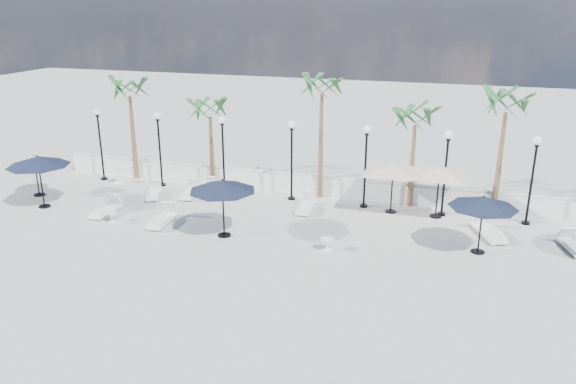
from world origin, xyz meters
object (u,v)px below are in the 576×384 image
(lounger_7, at_px, (573,245))
(parasol_cream_sq_a, at_px, (393,165))
(lounger_2, at_px, (106,209))
(lounger_4, at_px, (162,219))
(parasol_cream_sq_b, at_px, (440,167))
(lounger_1, at_px, (208,188))
(parasol_cream_small, at_px, (34,160))
(lounger_3, at_px, (190,192))
(parasol_navy_mid, at_px, (222,186))
(lounger_5, at_px, (306,206))
(parasol_navy_left, at_px, (38,161))
(lounger_6, at_px, (489,230))
(lounger_0, at_px, (154,193))
(parasol_navy_right, at_px, (483,202))

(lounger_7, bearing_deg, parasol_cream_sq_a, 148.06)
(lounger_2, xyz_separation_m, parasol_cream_sq_a, (12.11, 4.10, 1.97))
(lounger_4, relative_size, parasol_cream_sq_b, 0.40)
(lounger_1, relative_size, lounger_7, 0.94)
(lounger_4, relative_size, parasol_cream_small, 0.96)
(lounger_3, height_order, lounger_4, lounger_4)
(lounger_7, bearing_deg, parasol_navy_mid, 175.61)
(lounger_5, height_order, parasol_navy_left, parasol_navy_left)
(lounger_6, bearing_deg, lounger_7, -31.55)
(parasol_cream_sq_b, bearing_deg, parasol_navy_mid, -149.32)
(parasol_cream_sq_b, bearing_deg, lounger_5, -170.15)
(lounger_4, xyz_separation_m, parasol_navy_left, (-6.28, 0.23, 1.95))
(lounger_1, height_order, parasol_cream_sq_a, parasol_cream_sq_a)
(parasol_navy_mid, bearing_deg, lounger_1, 121.88)
(lounger_0, distance_m, parasol_navy_left, 5.34)
(lounger_5, bearing_deg, parasol_navy_right, -20.39)
(lounger_4, height_order, lounger_6, lounger_6)
(lounger_1, distance_m, parasol_cream_sq_a, 9.27)
(lounger_1, relative_size, lounger_6, 0.78)
(lounger_2, xyz_separation_m, lounger_4, (2.99, -0.30, 0.01))
(lounger_4, distance_m, lounger_5, 6.40)
(lounger_6, relative_size, parasol_navy_right, 0.86)
(lounger_5, relative_size, parasol_navy_left, 0.67)
(lounger_4, height_order, lounger_5, lounger_4)
(lounger_3, distance_m, lounger_6, 13.84)
(lounger_3, distance_m, lounger_4, 3.65)
(parasol_cream_small, bearing_deg, lounger_5, 8.26)
(lounger_2, distance_m, parasol_cream_sq_b, 14.82)
(lounger_5, distance_m, lounger_7, 10.96)
(lounger_2, distance_m, lounger_6, 16.48)
(lounger_0, relative_size, parasol_cream_sq_b, 0.37)
(lounger_4, height_order, parasol_navy_left, parasol_navy_left)
(lounger_7, relative_size, parasol_navy_right, 0.71)
(lounger_0, distance_m, lounger_1, 2.64)
(parasol_cream_sq_b, bearing_deg, lounger_3, -176.14)
(parasol_navy_right, xyz_separation_m, parasol_cream_sq_a, (-3.75, 3.33, 0.19))
(parasol_navy_left, distance_m, parasol_cream_sq_a, 15.95)
(lounger_1, xyz_separation_m, parasol_cream_sq_b, (11.04, -0.02, 2.07))
(lounger_0, height_order, lounger_1, lounger_0)
(lounger_2, bearing_deg, parasol_cream_small, 164.45)
(parasol_navy_left, relative_size, parasol_navy_right, 1.10)
(lounger_3, height_order, parasol_cream_small, parasol_cream_small)
(lounger_1, relative_size, parasol_navy_mid, 0.63)
(lounger_1, relative_size, lounger_2, 0.90)
(lounger_7, xyz_separation_m, parasol_cream_sq_a, (-7.21, 2.07, 1.99))
(parasol_cream_sq_a, bearing_deg, parasol_navy_mid, -141.79)
(lounger_1, xyz_separation_m, parasol_navy_left, (-6.34, -4.19, 1.99))
(parasol_navy_left, bearing_deg, parasol_cream_sq_b, 13.51)
(lounger_3, height_order, parasol_navy_right, parasol_navy_right)
(lounger_0, bearing_deg, lounger_2, -129.91)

